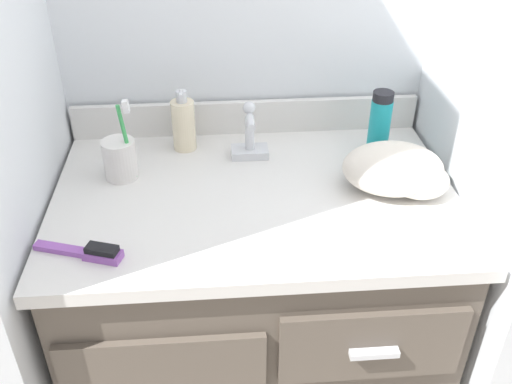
% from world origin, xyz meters
% --- Properties ---
extents(wall_back, '(1.07, 0.08, 2.20)m').
position_xyz_m(wall_back, '(0.00, 0.35, 1.10)').
color(wall_back, silver).
rests_on(wall_back, ground_plane).
extents(wall_right, '(0.08, 0.68, 2.20)m').
position_xyz_m(wall_right, '(0.50, 0.00, 1.10)').
color(wall_right, silver).
rests_on(wall_right, ground_plane).
extents(vanity, '(0.89, 0.61, 0.79)m').
position_xyz_m(vanity, '(-0.00, -0.00, 0.41)').
color(vanity, brown).
rests_on(vanity, ground_plane).
extents(backsplash, '(0.89, 0.02, 0.09)m').
position_xyz_m(backsplash, '(0.00, 0.29, 0.83)').
color(backsplash, silver).
rests_on(backsplash, vanity).
extents(sink_faucet, '(0.09, 0.09, 0.14)m').
position_xyz_m(sink_faucet, '(0.00, 0.16, 0.84)').
color(sink_faucet, silver).
rests_on(sink_faucet, vanity).
extents(toothbrush_cup, '(0.08, 0.08, 0.20)m').
position_xyz_m(toothbrush_cup, '(-0.30, 0.09, 0.84)').
color(toothbrush_cup, silver).
rests_on(toothbrush_cup, vanity).
extents(soap_dispenser, '(0.06, 0.06, 0.16)m').
position_xyz_m(soap_dispenser, '(-0.16, 0.22, 0.86)').
color(soap_dispenser, beige).
rests_on(soap_dispenser, vanity).
extents(shaving_cream_can, '(0.05, 0.05, 0.16)m').
position_xyz_m(shaving_cream_can, '(0.31, 0.15, 0.87)').
color(shaving_cream_can, teal).
rests_on(shaving_cream_can, vanity).
extents(hairbrush, '(0.18, 0.08, 0.03)m').
position_xyz_m(hairbrush, '(-0.33, -0.20, 0.80)').
color(hairbrush, purple).
rests_on(hairbrush, vanity).
extents(hand_towel, '(0.23, 0.19, 0.10)m').
position_xyz_m(hand_towel, '(0.32, -0.01, 0.84)').
color(hand_towel, beige).
rests_on(hand_towel, vanity).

